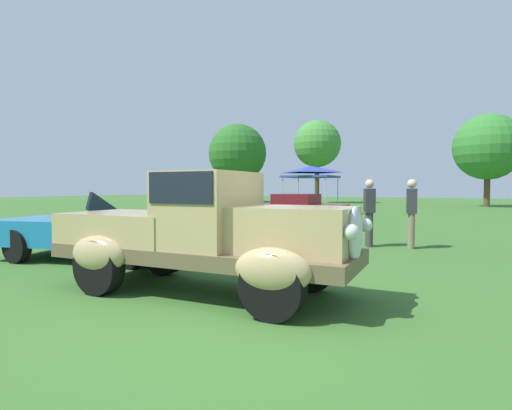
% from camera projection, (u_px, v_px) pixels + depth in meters
% --- Properties ---
extents(ground_plane, '(120.00, 120.00, 0.00)m').
position_uv_depth(ground_plane, '(234.00, 305.00, 5.13)').
color(ground_plane, '#386628').
extents(feature_pickup_truck, '(4.48, 1.90, 1.70)m').
position_uv_depth(feature_pickup_truck, '(205.00, 231.00, 5.72)').
color(feature_pickup_truck, brown).
rests_on(feature_pickup_truck, ground_plane).
extents(neighbor_convertible, '(4.37, 2.58, 1.40)m').
position_uv_depth(neighbor_convertible, '(101.00, 231.00, 8.42)').
color(neighbor_convertible, '#1E7AB7').
rests_on(neighbor_convertible, ground_plane).
extents(show_car_orange, '(4.56, 1.75, 1.22)m').
position_uv_depth(show_car_orange, '(211.00, 206.00, 20.00)').
color(show_car_orange, orange).
rests_on(show_car_orange, ground_plane).
extents(show_car_burgundy, '(3.92, 1.92, 1.22)m').
position_uv_depth(show_car_burgundy, '(298.00, 209.00, 16.96)').
color(show_car_burgundy, maroon).
rests_on(show_car_burgundy, ground_plane).
extents(spectator_near_truck, '(0.36, 0.46, 1.69)m').
position_uv_depth(spectator_near_truck, '(369.00, 210.00, 10.22)').
color(spectator_near_truck, '#383838').
rests_on(spectator_near_truck, ground_plane).
extents(spectator_far_side, '(0.29, 0.43, 1.69)m').
position_uv_depth(spectator_far_side, '(412.00, 211.00, 9.90)').
color(spectator_far_side, '#7F7056').
rests_on(spectator_far_side, ground_plane).
extents(canopy_tent_left_field, '(2.70, 2.70, 2.71)m').
position_uv_depth(canopy_tent_left_field, '(311.00, 171.00, 22.95)').
color(canopy_tent_left_field, '#B7B7BC').
rests_on(canopy_tent_left_field, ground_plane).
extents(treeline_far_left, '(5.84, 5.84, 7.92)m').
position_uv_depth(treeline_far_left, '(238.00, 153.00, 41.03)').
color(treeline_far_left, '#47331E').
rests_on(treeline_far_left, ground_plane).
extents(treeline_mid_left, '(4.54, 4.54, 8.00)m').
position_uv_depth(treeline_mid_left, '(317.00, 144.00, 39.28)').
color(treeline_mid_left, '#47331E').
rests_on(treeline_mid_left, ground_plane).
extents(treeline_center, '(5.08, 5.08, 7.18)m').
position_uv_depth(treeline_center, '(488.00, 147.00, 31.34)').
color(treeline_center, brown).
rests_on(treeline_center, ground_plane).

